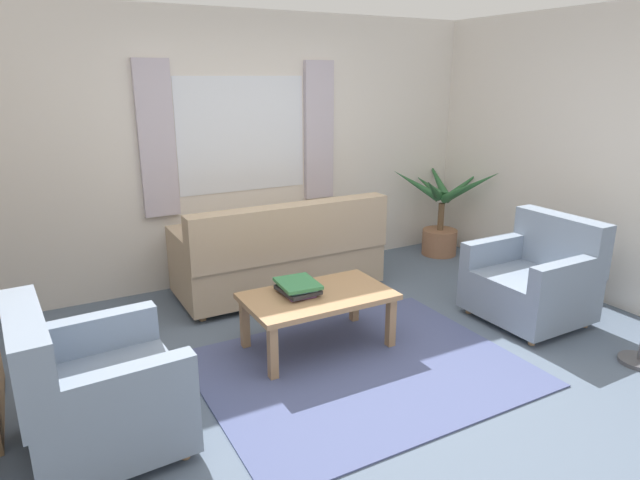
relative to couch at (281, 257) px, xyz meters
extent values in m
plane|color=slate|center=(-0.10, -1.57, -0.37)|extent=(6.24, 6.24, 0.00)
cube|color=silver|center=(-0.10, 0.69, 0.93)|extent=(5.32, 0.12, 2.60)
cube|color=silver|center=(2.56, -1.57, 0.93)|extent=(0.12, 4.40, 2.60)
cube|color=white|center=(-0.10, 0.63, 1.08)|extent=(1.30, 0.01, 1.10)
cube|color=silver|center=(-0.93, 0.60, 1.08)|extent=(0.32, 0.06, 1.40)
cube|color=silver|center=(0.73, 0.60, 1.08)|extent=(0.32, 0.06, 1.40)
cube|color=#4C5684|center=(-0.10, -1.57, -0.36)|extent=(2.21, 1.72, 0.01)
cube|color=tan|center=(0.00, 0.07, -0.12)|extent=(1.90, 0.80, 0.38)
cube|color=tan|center=(0.00, -0.25, 0.31)|extent=(1.90, 0.20, 0.48)
cube|color=tan|center=(0.87, 0.07, 0.19)|extent=(0.16, 0.80, 0.24)
cube|color=tan|center=(-0.87, 0.07, 0.19)|extent=(0.16, 0.80, 0.24)
cylinder|color=#A87F56|center=(0.85, 0.37, -0.34)|extent=(0.06, 0.06, 0.06)
cylinder|color=#A87F56|center=(-0.85, 0.37, -0.34)|extent=(0.06, 0.06, 0.06)
cylinder|color=#A87F56|center=(0.85, -0.23, -0.34)|extent=(0.06, 0.06, 0.06)
cylinder|color=#A87F56|center=(-0.85, -0.23, -0.34)|extent=(0.06, 0.06, 0.06)
cube|color=gray|center=(-1.80, -1.57, -0.13)|extent=(0.85, 0.88, 0.36)
cube|color=gray|center=(-2.13, -1.59, 0.28)|extent=(0.23, 0.85, 0.46)
cube|color=gray|center=(-1.78, -1.93, 0.16)|extent=(0.81, 0.16, 0.22)
cube|color=gray|center=(-1.82, -1.21, 0.16)|extent=(0.81, 0.16, 0.22)
cylinder|color=#A87F56|center=(-1.46, -1.89, -0.34)|extent=(0.05, 0.05, 0.06)
cylinder|color=#A87F56|center=(-1.50, -1.22, -0.34)|extent=(0.05, 0.05, 0.06)
cylinder|color=#A87F56|center=(-2.14, -1.25, -0.34)|extent=(0.05, 0.05, 0.06)
cube|color=gray|center=(1.57, -1.54, -0.13)|extent=(0.81, 0.85, 0.36)
cube|color=gray|center=(1.90, -1.54, 0.28)|extent=(0.19, 0.84, 0.46)
cube|color=gray|center=(1.57, -1.18, 0.16)|extent=(0.80, 0.13, 0.22)
cube|color=gray|center=(1.58, -1.90, 0.16)|extent=(0.80, 0.13, 0.22)
cylinder|color=#A87F56|center=(1.25, -1.21, -0.34)|extent=(0.05, 0.05, 0.06)
cylinder|color=#A87F56|center=(1.26, -1.89, -0.34)|extent=(0.05, 0.05, 0.06)
cylinder|color=#A87F56|center=(1.89, -1.20, -0.34)|extent=(0.05, 0.05, 0.06)
cylinder|color=#A87F56|center=(1.90, -1.88, -0.34)|extent=(0.05, 0.05, 0.06)
cube|color=#A87F56|center=(-0.22, -1.13, 0.05)|extent=(1.10, 0.64, 0.04)
cube|color=#A87F56|center=(-0.71, -1.39, -0.17)|extent=(0.06, 0.06, 0.40)
cube|color=#A87F56|center=(0.27, -1.39, -0.17)|extent=(0.06, 0.06, 0.40)
cube|color=#A87F56|center=(-0.71, -0.87, -0.17)|extent=(0.06, 0.06, 0.40)
cube|color=#A87F56|center=(0.27, -0.87, -0.17)|extent=(0.06, 0.06, 0.40)
cube|color=#7F478C|center=(-0.35, -1.04, 0.08)|extent=(0.21, 0.29, 0.02)
cube|color=#2D2D33|center=(-0.35, -1.05, 0.11)|extent=(0.27, 0.32, 0.03)
cube|color=#5B8E93|center=(-0.34, -1.04, 0.13)|extent=(0.23, 0.29, 0.02)
cube|color=#387F4C|center=(-0.34, -1.04, 0.15)|extent=(0.30, 0.35, 0.03)
cylinder|color=#9E6B4C|center=(2.11, 0.20, -0.22)|extent=(0.40, 0.40, 0.29)
cylinder|color=brown|center=(2.11, 0.20, 0.08)|extent=(0.07, 0.07, 0.31)
cone|color=#2D6638|center=(2.38, 0.16, 0.43)|extent=(0.51, 0.18, 0.40)
cone|color=#2D6638|center=(2.27, 0.51, 0.48)|extent=(0.32, 0.64, 0.46)
cone|color=#2D6638|center=(2.10, 0.44, 0.40)|extent=(0.12, 0.47, 0.25)
cone|color=#2D6638|center=(1.88, 0.38, 0.45)|extent=(0.48, 0.45, 0.40)
cone|color=#2D6638|center=(1.85, 0.06, 0.45)|extent=(0.54, 0.41, 0.38)
cone|color=#2D6638|center=(2.11, -0.06, 0.43)|extent=(0.11, 0.52, 0.36)
cone|color=#2D6638|center=(2.33, -0.04, 0.47)|extent=(0.42, 0.54, 0.45)
cylinder|color=#4C4C51|center=(1.72, -2.46, -0.35)|extent=(0.28, 0.28, 0.03)
camera|label=1|loc=(-2.02, -4.46, 1.64)|focal=30.70mm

